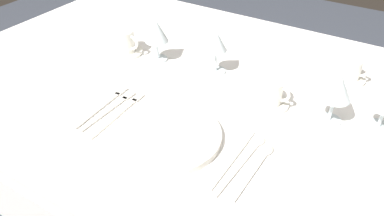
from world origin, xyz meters
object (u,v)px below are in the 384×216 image
(wine_glass_centre, at_px, (337,88))
(wine_glass_right, at_px, (156,32))
(wine_glass_far, at_px, (216,44))
(fork_salad, at_px, (104,105))
(spoon_soup, at_px, (246,157))
(fork_outer, at_px, (120,113))
(dinner_plate, at_px, (167,136))
(coffee_cup_right, at_px, (269,91))
(fork_inner, at_px, (111,109))
(dinner_knife, at_px, (231,159))
(spoon_dessert, at_px, (258,164))
(coffee_cup_far, at_px, (122,40))
(coffee_cup_left, at_px, (348,68))

(wine_glass_centre, relative_size, wine_glass_right, 1.03)
(wine_glass_far, bearing_deg, fork_salad, -118.30)
(spoon_soup, bearing_deg, fork_outer, -176.43)
(dinner_plate, height_order, coffee_cup_right, coffee_cup_right)
(fork_inner, bearing_deg, wine_glass_far, 65.94)
(dinner_knife, relative_size, wine_glass_far, 1.60)
(spoon_dessert, height_order, coffee_cup_far, coffee_cup_far)
(fork_salad, bearing_deg, fork_inner, -6.21)
(fork_salad, distance_m, spoon_dessert, 0.46)
(fork_inner, relative_size, wine_glass_right, 1.46)
(dinner_plate, xyz_separation_m, coffee_cup_far, (-0.39, 0.29, 0.04))
(coffee_cup_left, relative_size, coffee_cup_right, 1.01)
(fork_outer, height_order, dinner_knife, same)
(fork_inner, height_order, coffee_cup_right, coffee_cup_right)
(fork_salad, relative_size, spoon_soup, 0.93)
(coffee_cup_right, bearing_deg, wine_glass_centre, 4.53)
(fork_outer, distance_m, dinner_knife, 0.34)
(fork_inner, distance_m, coffee_cup_right, 0.44)
(coffee_cup_left, xyz_separation_m, wine_glass_far, (-0.36, -0.17, 0.06))
(dinner_knife, distance_m, coffee_cup_right, 0.26)
(coffee_cup_left, height_order, wine_glass_centre, wine_glass_centre)
(spoon_soup, xyz_separation_m, wine_glass_right, (-0.46, 0.27, 0.10))
(fork_outer, distance_m, fork_inner, 0.03)
(fork_inner, distance_m, wine_glass_centre, 0.60)
(fork_salad, relative_size, wine_glass_right, 1.50)
(dinner_knife, bearing_deg, spoon_soup, 44.93)
(spoon_soup, relative_size, wine_glass_far, 1.66)
(wine_glass_far, bearing_deg, wine_glass_right, -171.26)
(spoon_soup, relative_size, coffee_cup_right, 2.27)
(coffee_cup_left, bearing_deg, spoon_soup, -102.92)
(fork_inner, height_order, wine_glass_far, wine_glass_far)
(coffee_cup_left, distance_m, wine_glass_centre, 0.25)
(coffee_cup_left, bearing_deg, wine_glass_centre, -86.36)
(fork_outer, distance_m, coffee_cup_right, 0.41)
(fork_salad, bearing_deg, coffee_cup_left, 42.79)
(dinner_plate, relative_size, coffee_cup_far, 2.48)
(fork_salad, bearing_deg, wine_glass_far, 61.70)
(spoon_dessert, xyz_separation_m, coffee_cup_left, (0.08, 0.49, 0.04))
(fork_salad, bearing_deg, spoon_dessert, 1.33)
(spoon_soup, relative_size, wine_glass_right, 1.62)
(fork_outer, bearing_deg, fork_salad, 176.52)
(dinner_knife, bearing_deg, coffee_cup_right, 93.65)
(fork_outer, height_order, wine_glass_far, wine_glass_far)
(dinner_knife, xyz_separation_m, spoon_dessert, (0.06, 0.02, -0.00))
(spoon_soup, xyz_separation_m, coffee_cup_right, (-0.04, 0.23, 0.04))
(coffee_cup_far, distance_m, wine_glass_centre, 0.71)
(coffee_cup_right, distance_m, wine_glass_right, 0.42)
(dinner_knife, bearing_deg, wine_glass_right, 144.87)
(spoon_soup, bearing_deg, coffee_cup_left, 77.08)
(fork_inner, xyz_separation_m, coffee_cup_far, (-0.18, 0.27, 0.04))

